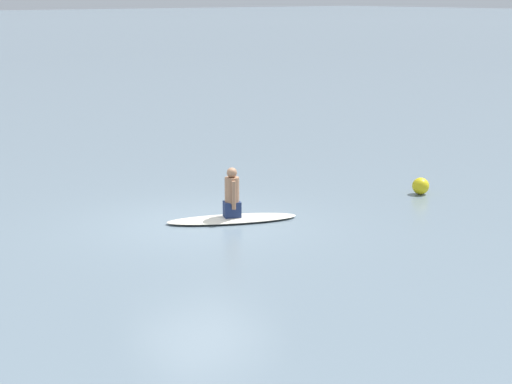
% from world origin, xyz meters
% --- Properties ---
extents(ground_plane, '(400.00, 400.00, 0.00)m').
position_xyz_m(ground_plane, '(0.00, 0.00, 0.00)').
color(ground_plane, slate).
extents(surfboard, '(2.67, 1.77, 0.09)m').
position_xyz_m(surfboard, '(-0.60, 0.20, 0.05)').
color(surfboard, silver).
rests_on(surfboard, ground).
extents(person_paddler, '(0.41, 0.42, 0.99)m').
position_xyz_m(person_paddler, '(-0.60, 0.20, 0.54)').
color(person_paddler, navy).
rests_on(person_paddler, surfboard).
extents(buoy_marker, '(0.38, 0.38, 0.38)m').
position_xyz_m(buoy_marker, '(-5.34, 0.95, 0.19)').
color(buoy_marker, yellow).
rests_on(buoy_marker, ground).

